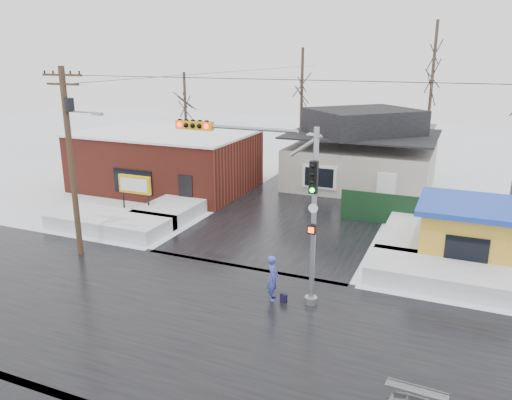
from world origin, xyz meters
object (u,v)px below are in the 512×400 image
at_px(marquee_sign, 135,186).
at_px(pedestrian, 273,278).
at_px(kiosk, 468,232).
at_px(traffic_signal, 275,189).
at_px(utility_pole, 71,152).

distance_m(marquee_sign, pedestrian, 13.35).
bearing_deg(pedestrian, kiosk, -61.87).
bearing_deg(traffic_signal, pedestrian, -79.89).
height_order(utility_pole, marquee_sign, utility_pole).
height_order(utility_pole, kiosk, utility_pole).
xyz_separation_m(utility_pole, pedestrian, (10.40, -0.75, -4.18)).
xyz_separation_m(kiosk, pedestrian, (-7.03, -7.25, -0.53)).
xyz_separation_m(traffic_signal, utility_pole, (-10.36, 0.53, 0.57)).
bearing_deg(marquee_sign, utility_pole, -79.87).
xyz_separation_m(traffic_signal, pedestrian, (0.04, -0.22, -3.60)).
bearing_deg(utility_pole, marquee_sign, 100.13).
bearing_deg(marquee_sign, pedestrian, -30.46).
xyz_separation_m(marquee_sign, pedestrian, (11.47, -6.75, -0.98)).
bearing_deg(pedestrian, traffic_signal, -7.64).
relative_size(kiosk, pedestrian, 2.46).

